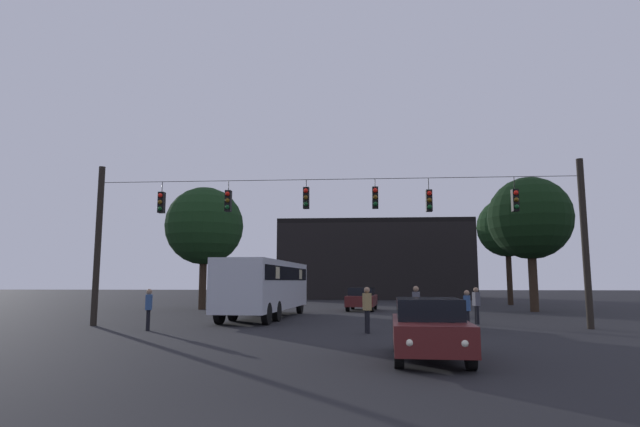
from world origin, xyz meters
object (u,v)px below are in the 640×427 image
(city_bus, at_px, (266,283))
(tree_right_far, at_px, (530,218))
(pedestrian_crossing_center, at_px, (476,303))
(pedestrian_crossing_right, at_px, (367,307))
(tree_left_silhouette, at_px, (204,226))
(pedestrian_trailing, at_px, (149,307))
(pedestrian_near_bus, at_px, (416,305))
(car_near_right, at_px, (429,327))
(tree_behind_building, at_px, (507,228))
(car_far_left, at_px, (362,299))
(pedestrian_crossing_left, at_px, (467,308))

(city_bus, distance_m, tree_right_far, 18.18)
(pedestrian_crossing_center, xyz_separation_m, pedestrian_crossing_right, (-5.11, -4.53, 0.04))
(tree_left_silhouette, bearing_deg, pedestrian_trailing, -80.81)
(pedestrian_crossing_center, xyz_separation_m, pedestrian_near_bus, (-3.05, -2.75, 0.05))
(car_near_right, distance_m, pedestrian_trailing, 12.25)
(city_bus, relative_size, pedestrian_near_bus, 6.34)
(tree_behind_building, bearing_deg, tree_right_far, -97.43)
(city_bus, relative_size, pedestrian_crossing_center, 6.64)
(tree_behind_building, bearing_deg, car_near_right, -109.58)
(pedestrian_crossing_center, bearing_deg, car_far_left, 116.11)
(pedestrian_crossing_right, height_order, pedestrian_trailing, pedestrian_crossing_right)
(car_near_right, relative_size, car_far_left, 0.99)
(car_far_left, xyz_separation_m, pedestrian_near_bus, (2.13, -13.33, 0.21))
(pedestrian_trailing, height_order, tree_left_silhouette, tree_left_silhouette)
(tree_left_silhouette, bearing_deg, pedestrian_near_bus, -46.06)
(pedestrian_crossing_left, bearing_deg, pedestrian_near_bus, 160.25)
(pedestrian_crossing_left, bearing_deg, car_near_right, -108.64)
(pedestrian_trailing, bearing_deg, pedestrian_crossing_center, 16.49)
(pedestrian_crossing_left, bearing_deg, pedestrian_trailing, -177.03)
(pedestrian_crossing_left, distance_m, pedestrian_crossing_right, 4.12)
(pedestrian_near_bus, xyz_separation_m, pedestrian_trailing, (-10.78, -1.35, -0.07))
(tree_right_far, bearing_deg, tree_left_silhouette, 177.53)
(pedestrian_trailing, xyz_separation_m, tree_left_silhouette, (-2.44, 15.07, 4.90))
(pedestrian_crossing_left, bearing_deg, tree_behind_building, 70.11)
(pedestrian_trailing, bearing_deg, car_far_left, 59.49)
(city_bus, relative_size, pedestrian_trailing, 6.76)
(city_bus, height_order, pedestrian_crossing_right, city_bus)
(car_near_right, bearing_deg, pedestrian_trailing, 146.16)
(pedestrian_crossing_right, height_order, pedestrian_near_bus, pedestrian_near_bus)
(city_bus, distance_m, tree_behind_building, 24.41)
(tree_left_silhouette, bearing_deg, car_far_left, -2.00)
(city_bus, distance_m, pedestrian_crossing_right, 9.38)
(tree_behind_building, bearing_deg, pedestrian_trailing, -131.65)
(car_near_right, bearing_deg, pedestrian_crossing_right, 102.78)
(car_near_right, bearing_deg, tree_left_silhouette, 119.95)
(city_bus, xyz_separation_m, pedestrian_crossing_left, (9.25, -6.62, -0.96))
(pedestrian_near_bus, height_order, tree_behind_building, tree_behind_building)
(city_bus, bearing_deg, pedestrian_trailing, -115.40)
(pedestrian_crossing_center, bearing_deg, pedestrian_crossing_left, -108.28)
(pedestrian_near_bus, bearing_deg, pedestrian_trailing, -172.88)
(city_bus, distance_m, car_near_right, 15.65)
(tree_right_far, bearing_deg, pedestrian_crossing_right, -127.20)
(car_near_right, distance_m, tree_behind_building, 32.79)
(tree_left_silhouette, xyz_separation_m, tree_right_far, (22.20, -0.96, 0.23))
(pedestrian_crossing_left, xyz_separation_m, pedestrian_crossing_center, (1.14, 3.44, 0.05))
(pedestrian_crossing_right, distance_m, tree_left_silhouette, 19.71)
(car_near_right, distance_m, pedestrian_crossing_center, 11.52)
(pedestrian_crossing_center, bearing_deg, pedestrian_near_bus, -137.99)
(pedestrian_crossing_left, height_order, tree_behind_building, tree_behind_building)
(city_bus, xyz_separation_m, tree_left_silhouette, (-5.89, 7.79, 3.97))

